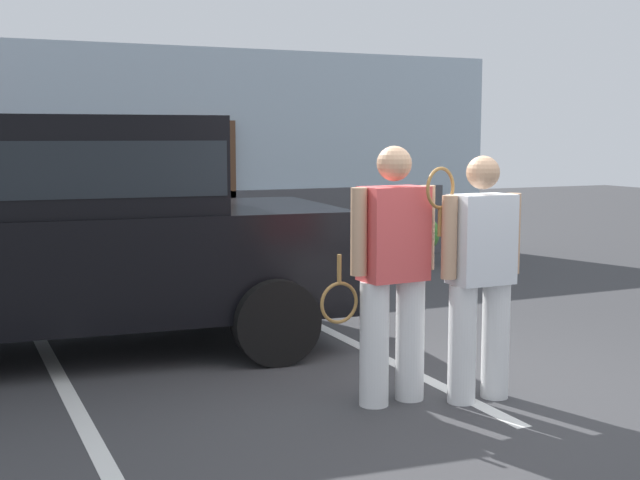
% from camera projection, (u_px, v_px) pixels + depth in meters
% --- Properties ---
extents(ground_plane, '(40.00, 40.00, 0.00)m').
position_uv_depth(ground_plane, '(453.00, 399.00, 6.11)').
color(ground_plane, '#38383A').
extents(parking_stripe_0, '(0.12, 4.40, 0.01)m').
position_uv_depth(parking_stripe_0, '(64.00, 386.00, 6.44)').
color(parking_stripe_0, silver).
rests_on(parking_stripe_0, ground_plane).
extents(parking_stripe_1, '(0.12, 4.40, 0.01)m').
position_uv_depth(parking_stripe_1, '(368.00, 350.00, 7.51)').
color(parking_stripe_1, silver).
rests_on(parking_stripe_1, ground_plane).
extents(house_frontage, '(9.80, 0.40, 3.13)m').
position_uv_depth(house_frontage, '(189.00, 165.00, 12.12)').
color(house_frontage, silver).
rests_on(house_frontage, ground_plane).
extents(parked_suv, '(4.75, 2.49, 2.05)m').
position_uv_depth(parked_suv, '(58.00, 223.00, 7.27)').
color(parked_suv, black).
rests_on(parked_suv, ground_plane).
extents(tennis_player_man, '(0.93, 0.31, 1.82)m').
position_uv_depth(tennis_player_man, '(392.00, 272.00, 5.94)').
color(tennis_player_man, white).
rests_on(tennis_player_man, ground_plane).
extents(tennis_player_woman, '(0.79, 0.28, 1.75)m').
position_uv_depth(tennis_player_woman, '(480.00, 274.00, 6.00)').
color(tennis_player_woman, white).
rests_on(tennis_player_woman, ground_plane).
extents(potted_plant_by_porch, '(0.56, 0.56, 0.74)m').
position_uv_depth(potted_plant_by_porch, '(420.00, 237.00, 12.40)').
color(potted_plant_by_porch, gray).
rests_on(potted_plant_by_porch, ground_plane).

